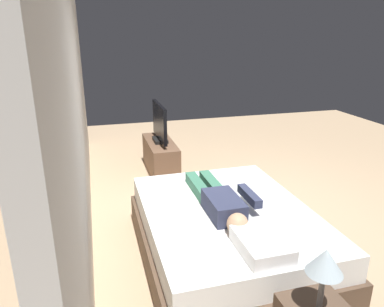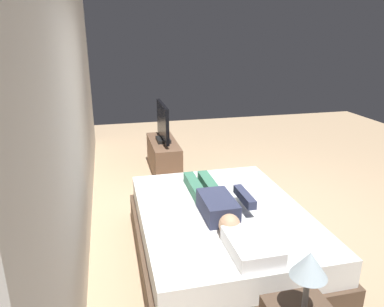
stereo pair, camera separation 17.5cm
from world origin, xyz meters
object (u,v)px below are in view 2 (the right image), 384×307
(remote, at_px, (249,197))
(lamp, at_px, (309,266))
(pillow, at_px, (252,246))
(bed, at_px, (221,235))
(tv_stand, at_px, (164,156))
(tv, at_px, (163,123))
(person, at_px, (215,201))

(remote, bearing_deg, lamp, 170.43)
(pillow, bearing_deg, bed, 0.00)
(pillow, relative_size, tv_stand, 0.44)
(pillow, relative_size, tv, 0.55)
(remote, bearing_deg, bed, 117.78)
(lamp, bearing_deg, remote, -9.57)
(person, xyz_separation_m, lamp, (-1.37, -0.15, 0.23))
(tv_stand, distance_m, tv, 0.53)
(tv, bearing_deg, remote, -167.32)
(pillow, height_order, person, person)
(bed, bearing_deg, tv, 3.95)
(tv_stand, relative_size, tv, 1.25)
(lamp, bearing_deg, pillow, 7.90)
(person, bearing_deg, lamp, -173.77)
(bed, distance_m, remote, 0.48)
(pillow, bearing_deg, person, 4.83)
(person, distance_m, remote, 0.44)
(tv_stand, height_order, tv, tv)
(person, xyz_separation_m, tv, (2.42, 0.11, 0.16))
(tv_stand, height_order, lamp, lamp)
(person, height_order, remote, person)
(pillow, xyz_separation_m, lamp, (-0.62, -0.09, 0.25))
(pillow, bearing_deg, tv, 3.06)
(pillow, distance_m, tv, 3.18)
(remote, distance_m, tv, 2.34)
(person, bearing_deg, remote, -69.53)
(person, relative_size, lamp, 3.00)
(tv, xyz_separation_m, lamp, (-3.79, -0.26, 0.07))
(remote, height_order, tv_stand, remote)
(pillow, height_order, tv, tv)
(tv, bearing_deg, lamp, -176.14)
(tv, bearing_deg, tv_stand, -90.00)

